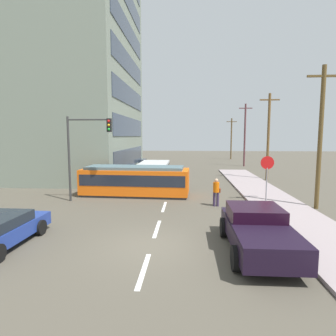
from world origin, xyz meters
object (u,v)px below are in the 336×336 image
object	(u,v)px
streetcar_tram	(135,180)
parked_sedan_furthest	(139,163)
city_bus	(154,171)
utility_pole_mid	(268,135)
stop_sign	(267,170)
parked_sedan_mid	(115,178)
utility_pole_far	(245,134)
parked_sedan_far	(126,170)
pickup_truck_parked	(258,230)
utility_pole_near	(320,135)
traffic_light_mast	(85,143)
utility_pole_distant	(231,138)
pedestrian_crossing	(216,191)

from	to	relation	value
streetcar_tram	parked_sedan_furthest	size ratio (longest dim) A/B	1.68
city_bus	parked_sedan_furthest	world-z (taller)	city_bus
parked_sedan_furthest	utility_pole_mid	size ratio (longest dim) A/B	0.56
parked_sedan_furthest	stop_sign	xyz separation A→B (m)	(10.88, -19.65, 1.57)
parked_sedan_mid	utility_pole_far	distance (m)	21.82
streetcar_tram	parked_sedan_furthest	distance (m)	16.91
parked_sedan_mid	parked_sedan_far	xyz separation A→B (m)	(-0.27, 5.85, 0.00)
pickup_truck_parked	utility_pole_near	distance (m)	8.83
parked_sedan_mid	traffic_light_mast	size ratio (longest dim) A/B	0.82
parked_sedan_far	utility_pole_distant	bearing A→B (deg)	57.32
parked_sedan_far	utility_pole_far	bearing A→B (deg)	35.93
pickup_truck_parked	parked_sedan_furthest	bearing A→B (deg)	108.59
traffic_light_mast	parked_sedan_mid	bearing A→B (deg)	87.30
parked_sedan_furthest	utility_pole_near	distance (m)	24.28
pickup_truck_parked	streetcar_tram	bearing A→B (deg)	123.09
parked_sedan_far	utility_pole_mid	distance (m)	14.63
parked_sedan_furthest	traffic_light_mast	size ratio (longest dim) A/B	0.84
pickup_truck_parked	utility_pole_distant	world-z (taller)	utility_pole_distant
pedestrian_crossing	utility_pole_mid	size ratio (longest dim) A/B	0.21
pickup_truck_parked	utility_pole_far	bearing A→B (deg)	79.74
streetcar_tram	utility_pole_far	bearing A→B (deg)	60.24
streetcar_tram	parked_sedan_furthest	xyz separation A→B (m)	(-2.63, 16.70, -0.44)
pedestrian_crossing	utility_pole_far	world-z (taller)	utility_pole_far
utility_pole_near	traffic_light_mast	bearing A→B (deg)	176.10
city_bus	stop_sign	xyz separation A→B (m)	(7.61, -8.65, 1.16)
pickup_truck_parked	traffic_light_mast	size ratio (longest dim) A/B	0.93
pickup_truck_parked	utility_pole_near	world-z (taller)	utility_pole_near
city_bus	parked_sedan_furthest	xyz separation A→B (m)	(-3.28, 11.00, -0.41)
streetcar_tram	parked_sedan_far	size ratio (longest dim) A/B	1.69
parked_sedan_far	stop_sign	world-z (taller)	stop_sign
streetcar_tram	parked_sedan_furthest	world-z (taller)	streetcar_tram
stop_sign	traffic_light_mast	xyz separation A→B (m)	(-11.05, 0.90, 1.56)
pickup_truck_parked	utility_pole_mid	world-z (taller)	utility_pole_mid
pickup_truck_parked	parked_sedan_furthest	size ratio (longest dim) A/B	1.11
utility_pole_far	pickup_truck_parked	bearing A→B (deg)	-100.26
utility_pole_mid	utility_pole_distant	world-z (taller)	utility_pole_mid
utility_pole_distant	utility_pole_mid	bearing A→B (deg)	-90.75
pickup_truck_parked	pedestrian_crossing	bearing A→B (deg)	96.89
stop_sign	utility_pole_distant	size ratio (longest dim) A/B	0.39
traffic_light_mast	utility_pole_mid	distance (m)	17.14
city_bus	pickup_truck_parked	world-z (taller)	city_bus
pickup_truck_parked	traffic_light_mast	xyz separation A→B (m)	(-8.97, 7.43, 2.96)
utility_pole_far	city_bus	bearing A→B (deg)	-126.94
utility_pole_near	city_bus	bearing A→B (deg)	140.23
utility_pole_mid	utility_pole_far	xyz separation A→B (m)	(0.30, 12.43, 0.22)
city_bus	parked_sedan_far	world-z (taller)	city_bus
pickup_truck_parked	parked_sedan_far	world-z (taller)	pickup_truck_parked
utility_pole_mid	pedestrian_crossing	bearing A→B (deg)	-118.97
utility_pole_mid	utility_pole_near	bearing A→B (deg)	-90.76
pickup_truck_parked	parked_sedan_far	bearing A→B (deg)	114.90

